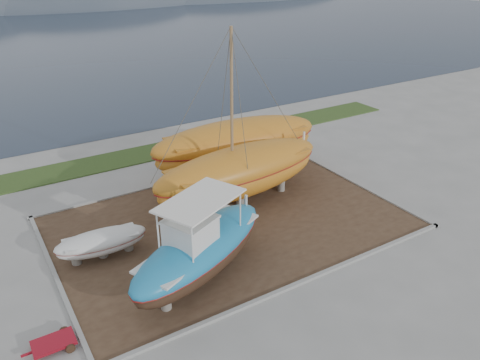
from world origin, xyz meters
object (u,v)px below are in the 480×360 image
blue_caique (200,241)px  red_trailer (54,345)px  white_dinghy (102,245)px  orange_bare_hull (237,150)px  orange_sailboat (240,123)px

blue_caique → red_trailer: bearing=161.6°
white_dinghy → red_trailer: bearing=-120.9°
orange_bare_hull → red_trailer: orange_bare_hull is taller
orange_bare_hull → blue_caique: bearing=-126.3°
blue_caique → orange_sailboat: size_ratio=0.77×
blue_caique → orange_sailboat: (5.02, 4.85, 3.00)m
white_dinghy → orange_bare_hull: orange_bare_hull is taller
blue_caique → orange_bare_hull: bearing=25.3°
orange_bare_hull → red_trailer: size_ratio=4.94×
blue_caique → white_dinghy: blue_caique is taller
white_dinghy → orange_bare_hull: size_ratio=0.38×
blue_caique → orange_sailboat: bearing=19.1°
orange_bare_hull → red_trailer: (-13.37, -8.93, -1.75)m
orange_bare_hull → white_dinghy: bearing=-153.7°
orange_bare_hull → red_trailer: 16.17m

